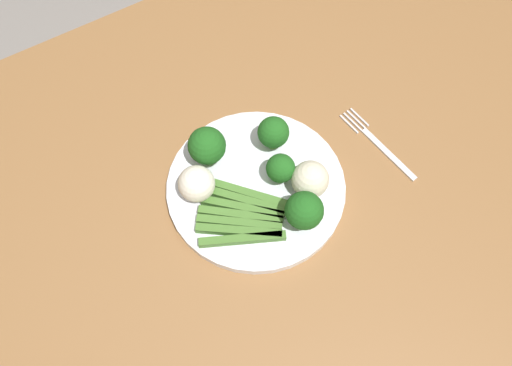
% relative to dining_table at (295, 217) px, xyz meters
% --- Properties ---
extents(ground_plane, '(6.00, 6.00, 0.02)m').
position_rel_dining_table_xyz_m(ground_plane, '(0.00, 0.00, -0.68)').
color(ground_plane, gray).
extents(dining_table, '(1.45, 1.05, 0.76)m').
position_rel_dining_table_xyz_m(dining_table, '(0.00, 0.00, 0.00)').
color(dining_table, olive).
rests_on(dining_table, ground_plane).
extents(plate, '(0.28, 0.28, 0.01)m').
position_rel_dining_table_xyz_m(plate, '(-0.05, 0.04, 0.10)').
color(plate, white).
rests_on(plate, dining_table).
extents(asparagus_bundle, '(0.15, 0.14, 0.01)m').
position_rel_dining_table_xyz_m(asparagus_bundle, '(-0.10, 0.01, 0.11)').
color(asparagus_bundle, '#47752D').
rests_on(asparagus_bundle, plate).
extents(broccoli_right, '(0.04, 0.04, 0.05)m').
position_rel_dining_table_xyz_m(broccoli_right, '(-0.02, 0.03, 0.14)').
color(broccoli_right, '#4C7F2B').
rests_on(broccoli_right, plate).
extents(broccoli_outer_edge, '(0.06, 0.06, 0.07)m').
position_rel_dining_table_xyz_m(broccoli_outer_edge, '(-0.09, 0.12, 0.15)').
color(broccoli_outer_edge, '#4C7F2B').
rests_on(broccoli_outer_edge, plate).
extents(broccoli_front, '(0.06, 0.06, 0.07)m').
position_rel_dining_table_xyz_m(broccoli_front, '(-0.03, -0.05, 0.15)').
color(broccoli_front, '#4C7F2B').
rests_on(broccoli_front, plate).
extents(broccoli_near_center, '(0.05, 0.05, 0.06)m').
position_rel_dining_table_xyz_m(broccoli_near_center, '(0.01, 0.09, 0.14)').
color(broccoli_near_center, '#4C7F2B').
rests_on(broccoli_near_center, plate).
extents(cauliflower_left, '(0.06, 0.06, 0.06)m').
position_rel_dining_table_xyz_m(cauliflower_left, '(0.01, -0.01, 0.14)').
color(cauliflower_left, beige).
rests_on(cauliflower_left, plate).
extents(cauliflower_back, '(0.06, 0.06, 0.06)m').
position_rel_dining_table_xyz_m(cauliflower_back, '(-0.13, 0.08, 0.13)').
color(cauliflower_back, white).
rests_on(cauliflower_back, plate).
extents(fork, '(0.03, 0.17, 0.00)m').
position_rel_dining_table_xyz_m(fork, '(0.16, 0.01, 0.09)').
color(fork, silver).
rests_on(fork, dining_table).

